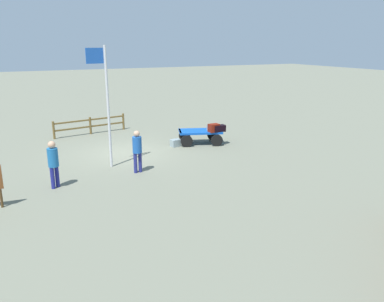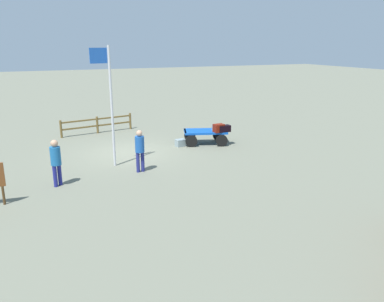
{
  "view_description": "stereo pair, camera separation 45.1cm",
  "coord_description": "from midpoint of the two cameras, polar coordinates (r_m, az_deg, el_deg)",
  "views": [
    {
      "loc": [
        4.65,
        16.84,
        4.93
      ],
      "look_at": [
        -0.59,
        6.0,
        1.54
      ],
      "focal_mm": 35.92,
      "sensor_mm": 36.0,
      "label": 1
    },
    {
      "loc": [
        4.24,
        17.03,
        4.93
      ],
      "look_at": [
        -0.59,
        6.0,
        1.54
      ],
      "focal_mm": 35.92,
      "sensor_mm": 36.0,
      "label": 2
    }
  ],
  "objects": [
    {
      "name": "suitcase_dark",
      "position": [
        18.98,
        -1.06,
        1.23
      ],
      "size": [
        0.52,
        0.42,
        0.35
      ],
      "color": "gray",
      "rests_on": "ground"
    },
    {
      "name": "suitcase_grey",
      "position": [
        19.1,
        5.45,
        3.33
      ],
      "size": [
        0.63,
        0.34,
        0.33
      ],
      "color": "black",
      "rests_on": "luggage_cart"
    },
    {
      "name": "wooden_fence",
      "position": [
        22.29,
        -13.33,
        3.99
      ],
      "size": [
        4.11,
        0.82,
        0.95
      ],
      "color": "brown",
      "rests_on": "ground"
    },
    {
      "name": "suitcase_olive",
      "position": [
        19.34,
        4.43,
        3.46
      ],
      "size": [
        0.46,
        0.34,
        0.3
      ],
      "color": "gray",
      "rests_on": "luggage_cart"
    },
    {
      "name": "worker_trailing",
      "position": [
        14.23,
        -18.72,
        -1.14
      ],
      "size": [
        0.5,
        0.5,
        1.7
      ],
      "color": "navy",
      "rests_on": "ground"
    },
    {
      "name": "worker_lead",
      "position": [
        15.09,
        -6.92,
        0.51
      ],
      "size": [
        0.39,
        0.39,
        1.69
      ],
      "color": "navy",
      "rests_on": "ground"
    },
    {
      "name": "flagpole",
      "position": [
        15.66,
        -11.39,
        7.77
      ],
      "size": [
        0.8,
        0.18,
        4.86
      ],
      "color": "silver",
      "rests_on": "ground"
    },
    {
      "name": "luggage_cart",
      "position": [
        19.41,
        2.6,
        2.53
      ],
      "size": [
        2.4,
        1.91,
        0.68
      ],
      "color": "#104CB6",
      "rests_on": "ground"
    },
    {
      "name": "ground_plane",
      "position": [
        18.19,
        -8.6,
        -0.17
      ],
      "size": [
        120.0,
        120.0,
        0.0
      ],
      "primitive_type": "plane",
      "color": "slate"
    },
    {
      "name": "suitcase_navy",
      "position": [
        19.02,
        4.68,
        3.4
      ],
      "size": [
        0.54,
        0.41,
        0.4
      ],
      "color": "maroon",
      "rests_on": "luggage_cart"
    }
  ]
}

